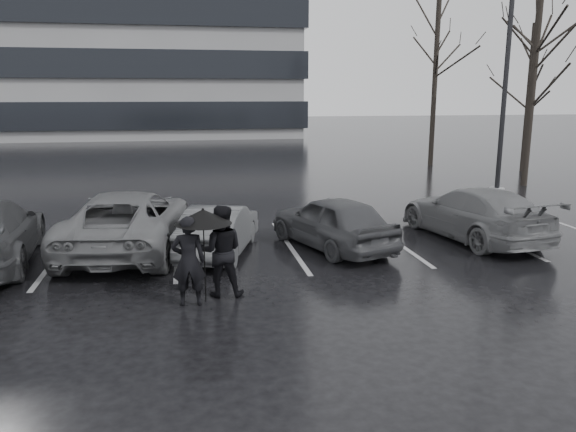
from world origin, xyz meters
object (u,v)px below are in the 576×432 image
(pedestrian_right, at_px, (221,251))
(tree_east, at_px, (532,88))
(car_west_a, at_px, (219,229))
(tree_ne, at_px, (529,99))
(car_west_b, at_px, (128,221))
(tree_north, at_px, (435,84))
(pedestrian_left, at_px, (189,261))
(lamp_post, at_px, (507,68))
(car_east, at_px, (474,213))
(car_main, at_px, (332,222))

(pedestrian_right, xyz_separation_m, tree_east, (13.32, 10.79, 3.12))
(car_west_a, height_order, tree_ne, tree_ne)
(car_west_b, xyz_separation_m, tree_north, (14.35, 14.27, 3.50))
(pedestrian_left, distance_m, lamp_post, 15.66)
(tree_east, bearing_deg, car_east, -130.08)
(car_main, height_order, car_east, car_east)
(car_east, bearing_deg, pedestrian_right, 15.11)
(car_main, xyz_separation_m, tree_ne, (12.88, 11.91, 2.83))
(car_west_a, height_order, tree_east, tree_east)
(car_main, bearing_deg, car_west_a, -19.64)
(car_east, relative_size, pedestrian_right, 2.70)
(car_west_b, xyz_separation_m, pedestrian_left, (1.42, -3.93, 0.09))
(car_west_b, height_order, car_east, car_west_b)
(car_west_b, distance_m, tree_north, 20.54)
(car_west_a, relative_size, tree_ne, 0.52)
(car_main, distance_m, car_east, 3.91)
(pedestrian_left, xyz_separation_m, lamp_post, (11.76, 9.60, 3.85))
(pedestrian_right, bearing_deg, car_east, -147.65)
(lamp_post, relative_size, tree_north, 1.20)
(car_east, distance_m, lamp_post, 8.47)
(tree_east, height_order, tree_ne, tree_east)
(pedestrian_right, height_order, tree_ne, tree_ne)
(car_west_a, relative_size, pedestrian_right, 2.07)
(car_west_a, xyz_separation_m, tree_ne, (15.68, 11.90, 2.90))
(car_main, bearing_deg, tree_north, -141.66)
(pedestrian_right, bearing_deg, tree_north, -116.66)
(car_east, relative_size, tree_north, 0.56)
(pedestrian_left, distance_m, pedestrian_right, 0.74)
(car_main, bearing_deg, car_east, 163.64)
(car_main, relative_size, car_west_a, 1.08)
(lamp_post, xyz_separation_m, tree_ne, (4.68, 5.60, -1.18))
(car_main, height_order, tree_ne, tree_ne)
(lamp_post, bearing_deg, pedestrian_left, -140.76)
(pedestrian_left, relative_size, pedestrian_right, 0.95)
(pedestrian_right, bearing_deg, tree_east, -132.94)
(car_west_a, distance_m, tree_east, 15.74)
(pedestrian_right, distance_m, tree_north, 21.90)
(car_west_a, xyz_separation_m, tree_east, (13.18, 7.90, 3.40))
(car_west_a, bearing_deg, tree_ne, -125.75)
(car_west_b, bearing_deg, pedestrian_right, 126.98)
(car_west_b, relative_size, pedestrian_right, 3.06)
(car_main, relative_size, car_west_b, 0.73)
(car_east, bearing_deg, car_main, -6.07)
(car_west_b, xyz_separation_m, tree_east, (15.35, 7.27, 3.25))
(car_east, bearing_deg, tree_east, -139.27)
(pedestrian_left, bearing_deg, car_main, -135.62)
(lamp_post, height_order, tree_east, lamp_post)
(lamp_post, xyz_separation_m, tree_east, (2.18, 1.60, -0.68))
(tree_north, bearing_deg, pedestrian_right, -124.71)
(car_main, bearing_deg, lamp_post, -161.90)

